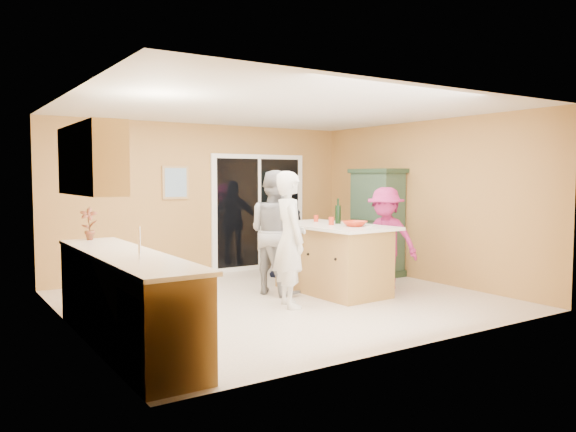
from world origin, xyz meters
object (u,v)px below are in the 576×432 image
woman_navy (284,229)px  woman_grey (275,232)px  green_hutch (377,223)px  woman_magenta (385,239)px  woman_white (290,239)px  kitchen_island (332,260)px

woman_navy → woman_grey: bearing=36.0°
green_hutch → woman_grey: green_hutch is taller
woman_grey → woman_magenta: (1.51, -0.69, -0.13)m
woman_white → green_hutch: bearing=-49.6°
green_hutch → woman_navy: bearing=156.0°
woman_navy → woman_white: bearing=43.4°
woman_navy → kitchen_island: bearing=70.2°
woman_white → woman_magenta: bearing=-70.6°
kitchen_island → woman_grey: size_ratio=1.09×
green_hutch → woman_magenta: 1.37m
green_hutch → woman_navy: green_hutch is taller
woman_white → woman_navy: bearing=-15.5°
kitchen_island → woman_white: bearing=-159.5°
kitchen_island → woman_white: 1.19m
kitchen_island → woman_white: size_ratio=1.10×
woman_navy → woman_magenta: (0.67, -1.76, -0.04)m
woman_grey → woman_navy: bearing=-53.0°
kitchen_island → woman_grey: bearing=150.1°
woman_white → woman_navy: 2.20m
kitchen_island → woman_magenta: (0.77, -0.30, 0.30)m
woman_navy → woman_magenta: size_ratio=1.06×
kitchen_island → woman_magenta: bearing=-23.8°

